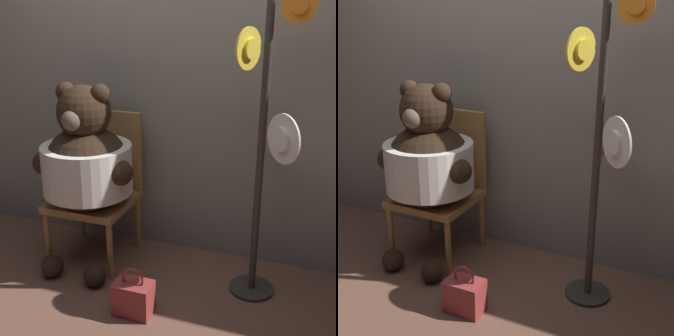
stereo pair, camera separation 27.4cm
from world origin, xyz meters
TOP-DOWN VIEW (x-y plane):
  - ground_plane at (0.00, 0.00)m, footprint 14.00×14.00m
  - wall_back at (0.00, 0.65)m, footprint 8.00×0.10m
  - chair at (-0.36, 0.35)m, footprint 0.53×0.52m
  - teddy_bear at (-0.35, 0.17)m, footprint 0.72×0.63m
  - hat_display_rack at (0.79, 0.21)m, footprint 0.37×0.60m
  - handbag_on_ground at (0.16, -0.26)m, footprint 0.22×0.15m

SIDE VIEW (x-z plane):
  - ground_plane at x=0.00m, z-range 0.00..0.00m
  - handbag_on_ground at x=0.16m, z-range -0.04..0.26m
  - chair at x=-0.36m, z-range 0.02..1.04m
  - teddy_bear at x=-0.35m, z-range 0.11..1.37m
  - hat_display_rack at x=0.79m, z-range 0.02..1.85m
  - wall_back at x=0.00m, z-range 0.00..2.37m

